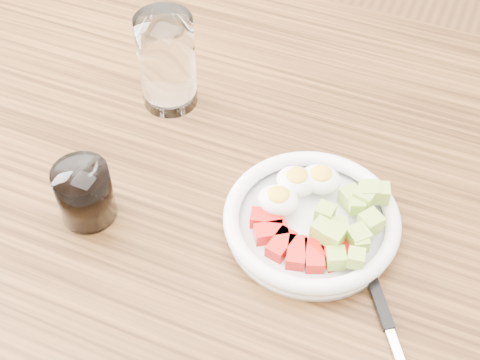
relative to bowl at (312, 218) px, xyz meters
name	(u,v)px	position (x,y,z in m)	size (l,w,h in m)	color
dining_table	(244,252)	(-0.09, 0.00, -0.12)	(1.50, 0.90, 0.77)	brown
bowl	(312,218)	(0.00, 0.00, 0.00)	(0.21, 0.21, 0.05)	white
fork	(383,313)	(0.11, -0.08, -0.01)	(0.11, 0.16, 0.01)	black
water_glass	(167,62)	(-0.25, 0.13, 0.05)	(0.08, 0.08, 0.13)	white
coffee_glass	(85,194)	(-0.25, -0.08, 0.02)	(0.07, 0.07, 0.07)	white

